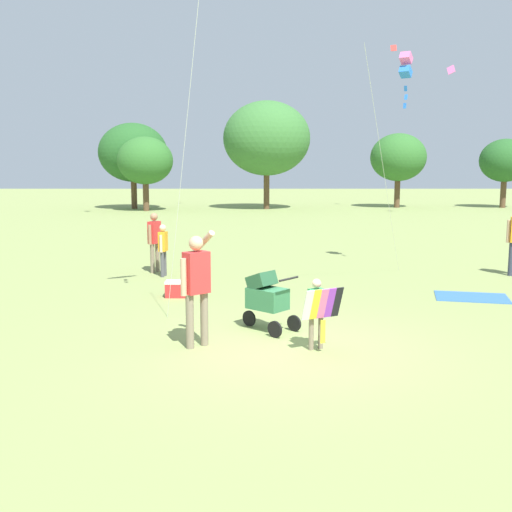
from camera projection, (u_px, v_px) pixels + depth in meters
The scene contains 10 objects.
ground_plane at pixel (289, 347), 9.63m from camera, with size 120.00×120.00×0.00m, color #849351.
treeline_distant at pixel (266, 149), 38.18m from camera, with size 27.30×5.94×6.64m.
child_with_butterfly_kite at pixel (317, 308), 9.41m from camera, with size 0.65×0.50×1.11m.
person_adult_flyer at pixel (196, 281), 9.51m from camera, with size 0.52×0.70×1.83m.
stroller at pixel (266, 296), 10.53m from camera, with size 1.01×0.94×1.03m.
kite_orange_delta at pixel (405, 67), 15.79m from camera, with size 1.97×4.20×5.68m.
person_kid_running at pixel (163, 246), 15.54m from camera, with size 0.22×0.42×1.33m.
person_back_turned at pixel (154, 237), 16.10m from camera, with size 0.33×0.47×1.57m.
picnic_blanket at pixel (471, 297), 13.20m from camera, with size 1.50×1.02×0.02m, color #3366B2.
cooler_box at pixel (176, 289), 13.24m from camera, with size 0.45×0.33×0.35m.
Camera 1 is at (-0.52, -9.31, 2.86)m, focal length 43.22 mm.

